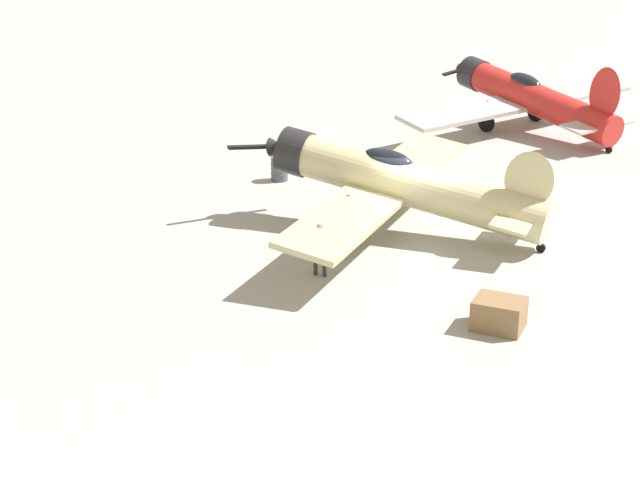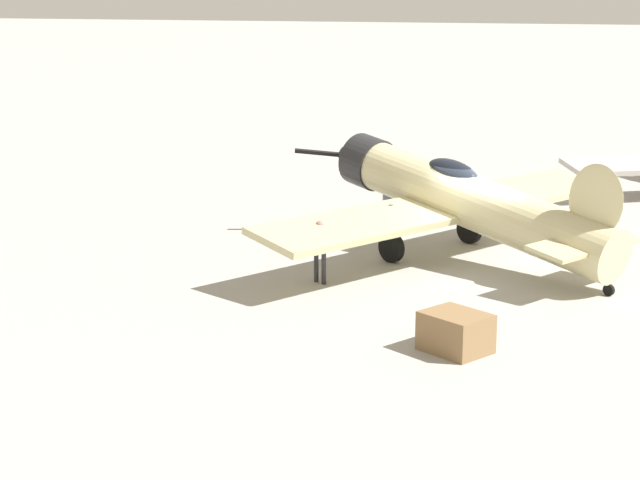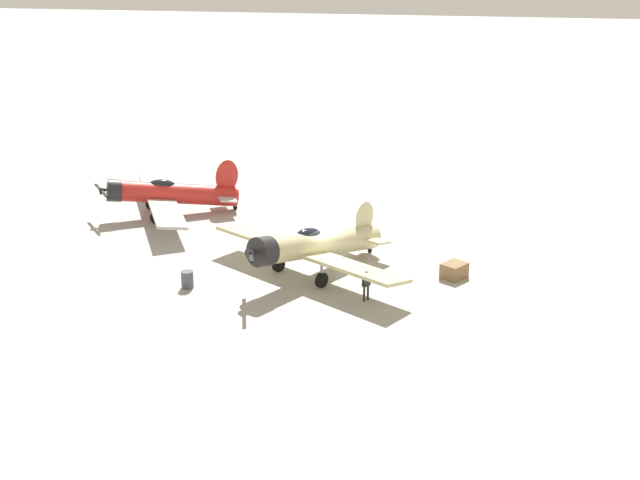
{
  "view_description": "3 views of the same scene",
  "coord_description": "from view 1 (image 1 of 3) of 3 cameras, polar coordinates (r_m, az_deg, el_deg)",
  "views": [
    {
      "loc": [
        6.04,
        30.19,
        11.48
      ],
      "look_at": [
        3.3,
        3.18,
        1.1
      ],
      "focal_mm": 57.37,
      "sensor_mm": 36.0,
      "label": 1
    },
    {
      "loc": [
        -4.69,
        26.92,
        7.13
      ],
      "look_at": [
        3.3,
        3.18,
        1.1
      ],
      "focal_mm": 58.67,
      "sensor_mm": 36.0,
      "label": 2
    },
    {
      "loc": [
        39.88,
        10.17,
        16.13
      ],
      "look_at": [
        0.0,
        -0.0,
        1.8
      ],
      "focal_mm": 45.97,
      "sensor_mm": 36.0,
      "label": 3
    }
  ],
  "objects": [
    {
      "name": "ground_crew_mechanic",
      "position": [
        29.11,
        0.0,
        -0.25
      ],
      "size": [
        0.55,
        0.41,
        1.59
      ],
      "rotation": [
        0.0,
        0.0,
        4.18
      ],
      "color": "#2D2D33",
      "rests_on": "ground_plane"
    },
    {
      "name": "airplane_foreground",
      "position": [
        32.48,
        4.4,
        3.21
      ],
      "size": [
        10.1,
        11.9,
        3.24
      ],
      "rotation": [
        0.0,
        0.0,
        5.77
      ],
      "color": "beige",
      "rests_on": "ground_plane"
    },
    {
      "name": "equipment_crate",
      "position": [
        26.54,
        9.95,
        -4.09
      ],
      "size": [
        1.61,
        1.52,
        0.8
      ],
      "rotation": [
        0.0,
        0.0,
        5.76
      ],
      "color": "olive",
      "rests_on": "ground_plane"
    },
    {
      "name": "ground_plane",
      "position": [
        32.86,
        5.16,
        0.39
      ],
      "size": [
        400.0,
        400.0,
        0.0
      ],
      "primitive_type": "plane",
      "color": "#A8A59E"
    },
    {
      "name": "fuel_drum",
      "position": [
        37.93,
        -2.28,
        4.0
      ],
      "size": [
        0.66,
        0.66,
        0.89
      ],
      "color": "#474C56",
      "rests_on": "ground_plane"
    },
    {
      "name": "airplane_mid_apron",
      "position": [
        45.49,
        11.62,
        7.77
      ],
      "size": [
        12.09,
        9.17,
        3.53
      ],
      "rotation": [
        0.0,
        0.0,
        5.25
      ],
      "color": "red",
      "rests_on": "ground_plane"
    }
  ]
}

